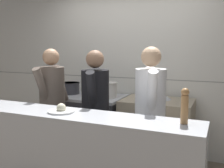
% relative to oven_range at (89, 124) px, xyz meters
% --- Properties ---
extents(wall_back_tiled, '(8.00, 0.06, 2.60)m').
position_rel_oven_range_xyz_m(wall_back_tiled, '(0.55, 0.40, 0.85)').
color(wall_back_tiled, silver).
rests_on(wall_back_tiled, ground_plane).
extents(oven_range, '(1.07, 0.71, 0.90)m').
position_rel_oven_range_xyz_m(oven_range, '(0.00, 0.00, 0.00)').
color(oven_range, '#38383D').
rests_on(oven_range, ground_plane).
extents(prep_counter, '(0.95, 0.65, 0.91)m').
position_rel_oven_range_xyz_m(prep_counter, '(1.05, -0.00, 0.00)').
color(prep_counter, gray).
rests_on(prep_counter, ground_plane).
extents(pass_counter, '(2.54, 0.45, 0.99)m').
position_rel_oven_range_xyz_m(pass_counter, '(0.50, -1.34, 0.04)').
color(pass_counter, '#B7BABF').
rests_on(pass_counter, ground_plane).
extents(stock_pot, '(0.30, 0.30, 0.18)m').
position_rel_oven_range_xyz_m(stock_pot, '(-0.35, 0.03, 0.54)').
color(stock_pot, '#2D2D33').
rests_on(stock_pot, oven_range).
extents(sauce_pot, '(0.24, 0.24, 0.19)m').
position_rel_oven_range_xyz_m(sauce_pot, '(0.02, 0.03, 0.55)').
color(sauce_pot, beige).
rests_on(sauce_pot, oven_range).
extents(braising_pot, '(0.30, 0.30, 0.22)m').
position_rel_oven_range_xyz_m(braising_pot, '(0.31, -0.02, 0.56)').
color(braising_pot, beige).
rests_on(braising_pot, oven_range).
extents(mixing_bowl_steel, '(0.29, 0.29, 0.10)m').
position_rel_oven_range_xyz_m(mixing_bowl_steel, '(1.08, 0.07, 0.52)').
color(mixing_bowl_steel, '#B7BABF').
rests_on(mixing_bowl_steel, prep_counter).
extents(chefs_knife, '(0.31, 0.20, 0.02)m').
position_rel_oven_range_xyz_m(chefs_knife, '(0.90, -0.08, 0.47)').
color(chefs_knife, '#B7BABF').
rests_on(chefs_knife, prep_counter).
extents(plated_dish_main, '(0.27, 0.27, 0.09)m').
position_rel_oven_range_xyz_m(plated_dish_main, '(0.41, -1.34, 0.56)').
color(plated_dish_main, white).
rests_on(plated_dish_main, pass_counter).
extents(pepper_mill, '(0.07, 0.07, 0.30)m').
position_rel_oven_range_xyz_m(pepper_mill, '(1.58, -1.27, 0.70)').
color(pepper_mill, '#AD7A47').
rests_on(pepper_mill, pass_counter).
extents(chef_head_cook, '(0.33, 0.70, 1.61)m').
position_rel_oven_range_xyz_m(chef_head_cook, '(-0.17, -0.69, 0.44)').
color(chef_head_cook, black).
rests_on(chef_head_cook, ground_plane).
extents(chef_sous, '(0.40, 0.69, 1.59)m').
position_rel_oven_range_xyz_m(chef_sous, '(0.48, -0.74, 0.44)').
color(chef_sous, black).
rests_on(chef_sous, ground_plane).
extents(chef_line, '(0.42, 0.70, 1.63)m').
position_rel_oven_range_xyz_m(chef_line, '(1.15, -0.73, 0.46)').
color(chef_line, black).
rests_on(chef_line, ground_plane).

